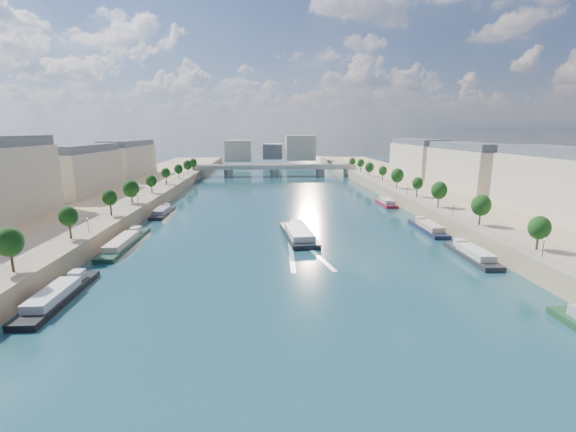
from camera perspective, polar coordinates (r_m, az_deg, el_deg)
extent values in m
plane|color=#0C2C37|center=(133.77, -0.59, -1.00)|extent=(700.00, 700.00, 0.00)
cube|color=#9E8460|center=(148.53, -29.55, -0.31)|extent=(44.00, 520.00, 5.00)
cube|color=#9E8460|center=(154.24, 27.20, 0.37)|extent=(44.00, 520.00, 5.00)
cube|color=gray|center=(142.01, -24.23, 0.76)|extent=(14.00, 520.00, 0.10)
cube|color=gray|center=(146.75, 22.24, 1.28)|extent=(14.00, 520.00, 0.10)
cylinder|color=#382B1E|center=(90.38, -36.10, -5.65)|extent=(0.50, 0.50, 3.82)
ellipsoid|color=black|center=(89.47, -36.40, -3.46)|extent=(4.80, 4.80, 5.52)
cylinder|color=#382B1E|center=(110.43, -29.50, -1.91)|extent=(0.50, 0.50, 3.82)
ellipsoid|color=black|center=(109.69, -29.71, -0.09)|extent=(4.80, 4.80, 5.52)
cylinder|color=#382B1E|center=(131.81, -25.01, 0.67)|extent=(0.50, 0.50, 3.82)
ellipsoid|color=black|center=(131.19, -25.15, 2.21)|extent=(4.80, 4.80, 5.52)
cylinder|color=#382B1E|center=(153.96, -21.78, 2.52)|extent=(0.50, 0.50, 3.82)
ellipsoid|color=black|center=(153.43, -21.89, 3.84)|extent=(4.80, 4.80, 5.52)
cylinder|color=#382B1E|center=(176.60, -19.37, 3.89)|extent=(0.50, 0.50, 3.82)
ellipsoid|color=black|center=(176.13, -19.46, 5.05)|extent=(4.80, 4.80, 5.52)
cylinder|color=#382B1E|center=(199.55, -17.51, 4.95)|extent=(0.50, 0.50, 3.82)
ellipsoid|color=black|center=(199.14, -17.57, 5.97)|extent=(4.80, 4.80, 5.52)
cylinder|color=#382B1E|center=(222.73, -16.02, 5.78)|extent=(0.50, 0.50, 3.82)
ellipsoid|color=black|center=(222.36, -16.08, 6.70)|extent=(4.80, 4.80, 5.52)
cylinder|color=#382B1E|center=(246.06, -14.82, 6.46)|extent=(0.50, 0.50, 3.82)
ellipsoid|color=black|center=(245.73, -14.86, 7.29)|extent=(4.80, 4.80, 5.52)
cylinder|color=#382B1E|center=(269.51, -13.82, 7.01)|extent=(0.50, 0.50, 3.82)
ellipsoid|color=black|center=(269.21, -13.86, 7.77)|extent=(4.80, 4.80, 5.52)
cylinder|color=#382B1E|center=(103.46, 33.08, -3.21)|extent=(0.50, 0.50, 3.82)
ellipsoid|color=black|center=(102.67, 33.31, -1.28)|extent=(4.80, 4.80, 5.52)
cylinder|color=#382B1E|center=(122.94, 26.58, -0.27)|extent=(0.50, 0.50, 3.82)
ellipsoid|color=black|center=(122.28, 26.75, 1.37)|extent=(4.80, 4.80, 5.52)
cylinder|color=#382B1E|center=(143.79, 21.92, 1.85)|extent=(0.50, 0.50, 3.82)
ellipsoid|color=black|center=(143.23, 22.04, 3.26)|extent=(4.80, 4.80, 5.52)
cylinder|color=#382B1E|center=(165.50, 18.45, 3.42)|extent=(0.50, 0.50, 3.82)
ellipsoid|color=black|center=(165.01, 18.54, 4.65)|extent=(4.80, 4.80, 5.52)
cylinder|color=#382B1E|center=(187.77, 15.79, 4.61)|extent=(0.50, 0.50, 3.82)
ellipsoid|color=black|center=(187.33, 15.86, 5.70)|extent=(4.80, 4.80, 5.52)
cylinder|color=#382B1E|center=(210.42, 13.69, 5.54)|extent=(0.50, 0.50, 3.82)
ellipsoid|color=black|center=(210.03, 13.74, 6.51)|extent=(4.80, 4.80, 5.52)
cylinder|color=#382B1E|center=(233.34, 12.00, 6.28)|extent=(0.50, 0.50, 3.82)
ellipsoid|color=black|center=(232.99, 12.04, 7.16)|extent=(4.80, 4.80, 5.52)
cylinder|color=#382B1E|center=(256.45, 10.60, 6.89)|extent=(0.50, 0.50, 3.82)
ellipsoid|color=black|center=(256.13, 10.63, 7.69)|extent=(4.80, 4.80, 5.52)
cylinder|color=#382B1E|center=(279.72, 9.44, 7.39)|extent=(0.50, 0.50, 3.82)
ellipsoid|color=black|center=(279.43, 9.46, 8.13)|extent=(4.80, 4.80, 5.52)
cylinder|color=black|center=(112.85, -27.50, -1.37)|extent=(0.14, 0.14, 4.00)
sphere|color=#FFE5B2|center=(112.41, -27.60, -0.33)|extent=(0.36, 0.36, 0.36)
cylinder|color=black|center=(149.42, -21.35, 2.31)|extent=(0.14, 0.14, 4.00)
sphere|color=#FFE5B2|center=(149.09, -21.42, 3.10)|extent=(0.36, 0.36, 0.36)
cylinder|color=black|center=(187.39, -17.64, 4.51)|extent=(0.14, 0.14, 4.00)
sphere|color=#FFE5B2|center=(187.13, -17.69, 5.14)|extent=(0.36, 0.36, 0.36)
cylinder|color=black|center=(226.07, -15.18, 5.95)|extent=(0.14, 0.14, 4.00)
sphere|color=#FFE5B2|center=(225.85, -15.22, 6.48)|extent=(0.36, 0.36, 0.36)
cylinder|color=black|center=(98.12, 33.60, -3.99)|extent=(0.14, 0.14, 4.00)
sphere|color=#FFE5B2|center=(97.62, 33.75, -2.81)|extent=(0.36, 0.36, 0.36)
cylinder|color=black|center=(131.22, 23.30, 0.82)|extent=(0.14, 0.14, 4.00)
sphere|color=#FFE5B2|center=(130.84, 23.38, 1.72)|extent=(0.36, 0.36, 0.36)
cylinder|color=black|center=(167.36, 17.28, 3.62)|extent=(0.14, 0.14, 4.00)
sphere|color=#FFE5B2|center=(167.06, 17.33, 4.34)|extent=(0.36, 0.36, 0.36)
cylinder|color=black|center=(204.94, 13.42, 5.40)|extent=(0.14, 0.14, 4.00)
sphere|color=#FFE5B2|center=(204.70, 13.45, 5.98)|extent=(0.36, 0.36, 0.36)
cylinder|color=black|center=(243.29, 10.75, 6.61)|extent=(0.14, 0.14, 4.00)
sphere|color=#FFE5B2|center=(243.09, 10.77, 7.10)|extent=(0.36, 0.36, 0.36)
cube|color=#C4B597|center=(188.97, -28.12, 6.13)|extent=(16.00, 52.00, 20.00)
cube|color=#474C54|center=(188.32, -28.49, 9.63)|extent=(14.72, 50.44, 3.20)
cube|color=#C4B597|center=(242.69, -22.46, 7.77)|extent=(16.00, 52.00, 20.00)
cube|color=#474C54|center=(242.18, -22.69, 10.50)|extent=(14.72, 50.44, 3.20)
cube|color=#C4B597|center=(145.93, 35.45, 3.79)|extent=(16.00, 52.00, 20.00)
cube|color=#474C54|center=(145.08, 36.04, 8.31)|extent=(14.72, 50.44, 3.20)
cube|color=#C4B597|center=(194.30, 24.87, 6.58)|extent=(16.00, 52.00, 20.00)
cube|color=#474C54|center=(193.66, 25.19, 9.99)|extent=(14.72, 50.44, 3.20)
cube|color=#C4B597|center=(246.86, 18.58, 8.13)|extent=(16.00, 52.00, 20.00)
cube|color=#474C54|center=(246.36, 18.77, 10.81)|extent=(14.72, 50.44, 3.20)
cube|color=#C4B597|center=(341.17, -7.38, 9.56)|extent=(22.00, 18.00, 18.00)
cube|color=#C4B597|center=(351.59, 1.84, 10.07)|extent=(26.00, 20.00, 22.00)
cube|color=#474C54|center=(365.45, -2.34, 9.53)|extent=(18.00, 16.00, 14.00)
cube|color=#C1B79E|center=(269.80, -1.98, 7.22)|extent=(112.00, 11.00, 2.20)
cube|color=#C1B79E|center=(264.68, -1.96, 7.44)|extent=(112.00, 0.80, 0.90)
cube|color=#C1B79E|center=(274.64, -2.01, 7.62)|extent=(112.00, 0.80, 0.90)
cylinder|color=#C1B79E|center=(271.35, -8.78, 6.32)|extent=(6.40, 6.40, 5.00)
cylinder|color=#C1B79E|center=(270.17, -1.97, 6.43)|extent=(6.40, 6.40, 5.00)
cylinder|color=#C1B79E|center=(272.76, 4.81, 6.46)|extent=(6.40, 6.40, 5.00)
cube|color=#C1B79E|center=(273.99, -12.98, 6.21)|extent=(6.00, 12.00, 5.00)
cube|color=#C1B79E|center=(276.26, 8.94, 6.43)|extent=(6.00, 12.00, 5.00)
cube|color=black|center=(116.11, 1.55, -2.94)|extent=(10.15, 27.68, 1.94)
cube|color=silver|center=(113.54, 1.65, -2.34)|extent=(7.91, 18.11, 1.74)
cube|color=silver|center=(123.47, 1.25, -1.09)|extent=(4.15, 3.59, 1.80)
cube|color=silver|center=(99.75, 0.53, -5.77)|extent=(2.03, 26.03, 0.04)
cube|color=silver|center=(100.36, 4.19, -5.69)|extent=(6.65, 25.67, 0.04)
cube|color=black|center=(86.33, -30.75, -10.42)|extent=(5.00, 24.55, 1.80)
cube|color=#B8BDC5|center=(84.13, -31.49, -9.84)|extent=(4.10, 13.50, 1.60)
cube|color=#B8BDC5|center=(91.83, -28.79, -7.67)|extent=(2.50, 2.95, 1.80)
cube|color=#183C2B|center=(116.71, -22.95, -3.91)|extent=(5.00, 30.77, 1.80)
cube|color=beige|center=(114.04, -23.43, -3.44)|extent=(4.10, 16.92, 1.60)
cube|color=beige|center=(124.67, -21.63, -1.93)|extent=(2.50, 3.69, 1.80)
cube|color=black|center=(154.15, -18.03, 0.31)|extent=(5.00, 21.09, 1.80)
cube|color=gray|center=(152.22, -18.23, 0.80)|extent=(4.10, 11.60, 1.60)
cube|color=gray|center=(159.80, -17.51, 1.42)|extent=(2.50, 2.53, 1.80)
cube|color=#272629|center=(107.95, 25.54, -5.45)|extent=(5.00, 20.98, 1.80)
cube|color=beige|center=(106.08, 26.06, -4.84)|extent=(4.10, 11.54, 1.60)
cube|color=beige|center=(112.75, 24.12, -3.62)|extent=(2.50, 2.52, 1.80)
cube|color=#181E36|center=(131.15, 19.99, -1.92)|extent=(5.00, 21.92, 1.80)
cube|color=#C0AC90|center=(129.19, 20.35, -1.38)|extent=(4.10, 12.05, 1.60)
cube|color=#C0AC90|center=(136.63, 18.98, -0.51)|extent=(2.50, 2.63, 1.80)
cube|color=maroon|center=(171.21, 14.32, 1.72)|extent=(5.00, 17.66, 1.80)
cube|color=#A2A8AE|center=(169.58, 14.49, 2.19)|extent=(4.10, 9.71, 1.60)
cube|color=#A2A8AE|center=(175.87, 13.84, 2.62)|extent=(2.50, 2.12, 1.80)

